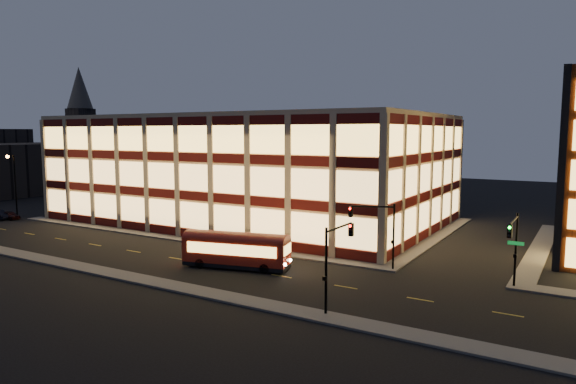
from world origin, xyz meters
The scene contains 15 objects.
ground centered at (0.00, 0.00, 0.00)m, with size 200.00×200.00×0.00m, color black.
sidewalk_office_south centered at (-3.00, 1.00, 0.07)m, with size 54.00×2.00×0.15m, color #514F4C.
sidewalk_office_east centered at (23.00, 17.00, 0.07)m, with size 2.00×30.00×0.15m, color #514F4C.
sidewalk_tower_west centered at (34.00, 17.00, 0.07)m, with size 2.00×30.00×0.15m, color #514F4C.
sidewalk_near centered at (0.00, -13.00, 0.07)m, with size 100.00×2.00×0.15m, color #514F4C.
office_building centered at (-2.91, 16.91, 7.25)m, with size 50.45×30.45×14.50m.
bg_building_a centered at (-62.00, 18.00, 5.00)m, with size 18.00×28.00×10.00m, color #2D2621.
church_tower centered at (-70.00, 40.00, 9.00)m, with size 5.00×5.00×18.00m, color #2D2621.
church_spire centered at (-70.00, 40.00, 23.00)m, with size 6.00×6.00×10.00m, color #4C473F.
traffic_signal_far centered at (22.21, 0.24, 4.11)m, with size 3.79×1.87×6.00m.
traffic_signal_right centered at (33.50, -0.62, 4.10)m, with size 1.20×4.37×6.00m.
traffic_signal_near centered at (23.50, -11.03, 4.13)m, with size 0.32×4.45×6.00m.
street_lamp_a centered at (-34.00, 0.82, 5.47)m, with size 0.44×1.22×9.02m.
trolley_bus centered at (10.99, -5.72, 1.82)m, with size 10.00×4.65×3.29m.
parked_car_0 centered at (-32.25, -1.13, 0.59)m, with size 1.38×3.44×1.17m, color black.
Camera 1 is at (38.45, -42.36, 12.23)m, focal length 32.00 mm.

